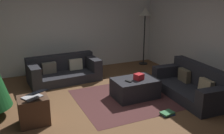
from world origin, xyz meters
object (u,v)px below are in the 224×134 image
at_px(gift_box, 139,77).
at_px(book_stack, 167,113).
at_px(side_table, 34,110).
at_px(corner_lamp, 145,16).
at_px(couch_right, 193,85).
at_px(couch_left, 63,71).
at_px(ottoman, 135,88).
at_px(tv_remote, 128,81).
at_px(laptop, 34,95).

xyz_separation_m(gift_box, book_stack, (0.10, -0.96, -0.47)).
xyz_separation_m(side_table, corner_lamp, (3.85, 2.49, 1.32)).
distance_m(couch_right, side_table, 3.47).
xyz_separation_m(couch_left, side_table, (-1.05, -2.04, -0.01)).
height_order(couch_left, ottoman, couch_left).
bearing_deg(corner_lamp, side_table, -147.15).
distance_m(tv_remote, side_table, 2.04).
bearing_deg(corner_lamp, couch_right, -98.16).
bearing_deg(laptop, couch_left, 63.96).
bearing_deg(gift_box, couch_left, 124.25).
xyz_separation_m(ottoman, side_table, (-2.25, -0.26, 0.04)).
bearing_deg(couch_left, side_table, 59.25).
height_order(ottoman, corner_lamp, corner_lamp).
xyz_separation_m(couch_right, tv_remote, (-1.43, 0.45, 0.17)).
bearing_deg(laptop, tv_remote, 6.36).
bearing_deg(laptop, book_stack, -16.51).
xyz_separation_m(ottoman, tv_remote, (-0.22, -0.08, 0.23)).
height_order(tv_remote, side_table, side_table).
bearing_deg(couch_left, tv_remote, 114.05).
height_order(couch_right, tv_remote, couch_right).
xyz_separation_m(gift_box, corner_lamp, (1.55, 2.29, 1.07)).
distance_m(gift_box, laptop, 2.29).
distance_m(tv_remote, corner_lamp, 3.16).
bearing_deg(side_table, gift_box, 4.92).
distance_m(couch_right, ottoman, 1.32).
bearing_deg(ottoman, corner_lamp, 54.28).
bearing_deg(gift_box, tv_remote, -174.43).
height_order(couch_right, gift_box, couch_right).
bearing_deg(corner_lamp, couch_left, -170.96).
distance_m(couch_right, corner_lamp, 3.08).
bearing_deg(couch_left, corner_lamp, -174.50).
bearing_deg(side_table, corner_lamp, 32.85).
bearing_deg(book_stack, gift_box, 95.88).
height_order(couch_left, laptop, laptop).
xyz_separation_m(couch_right, side_table, (-3.46, 0.28, -0.02)).
distance_m(gift_box, tv_remote, 0.29).
height_order(couch_right, book_stack, couch_right).
bearing_deg(ottoman, gift_box, -44.36).
distance_m(laptop, corner_lamp, 4.70).
bearing_deg(couch_right, gift_box, 71.67).
distance_m(ottoman, corner_lamp, 3.07).
relative_size(couch_left, tv_remote, 11.85).
xyz_separation_m(couch_left, gift_box, (1.26, -1.84, 0.24)).
distance_m(couch_left, corner_lamp, 3.13).
relative_size(ottoman, laptop, 1.96).
height_order(couch_left, gift_box, couch_left).
bearing_deg(book_stack, laptop, 163.49).
xyz_separation_m(gift_box, side_table, (-2.31, -0.20, -0.24)).
xyz_separation_m(gift_box, laptop, (-2.28, -0.25, 0.07)).
relative_size(tv_remote, laptop, 0.32).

